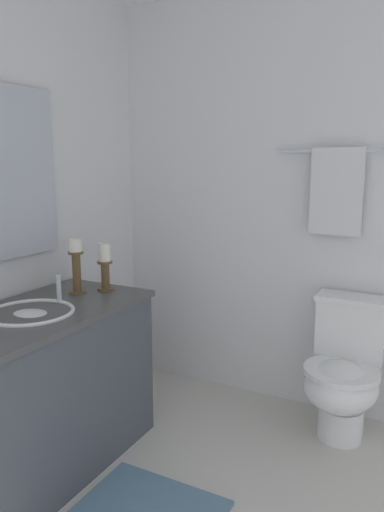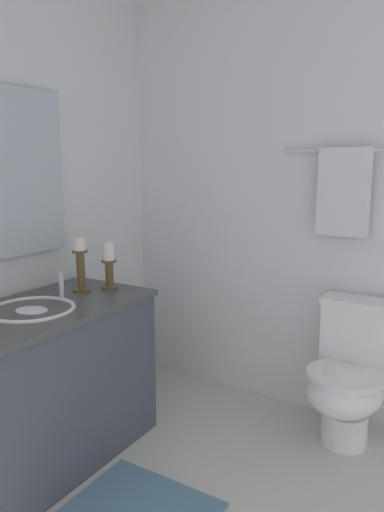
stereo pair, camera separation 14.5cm
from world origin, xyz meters
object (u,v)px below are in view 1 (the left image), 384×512
Objects in this scene: towel_near_vanity at (336,192)px; bath_mat at (149,511)px; candle_holder_tall at (105,265)px; vanity_cabinet at (36,394)px; sink_basin at (31,321)px; toilet at (344,373)px; towel_bar at (339,151)px; candle_holder_short at (76,265)px.

towel_near_vanity is 1.83m from bath_mat.
vanity_cabinet is at bearing -96.01° from candle_holder_tall.
candle_holder_tall reaches higher than sink_basin.
toilet is 1.19m from towel_bar.
sink_basin is at bearing -141.00° from toilet.
candle_holder_tall is at bearing 83.98° from sink_basin.
vanity_cabinet is 2.02× the size of bath_mat.
vanity_cabinet is at bearing -90.00° from sink_basin.
candle_holder_short is 1.20m from bath_mat.
sink_basin reaches higher than vanity_cabinet.
bath_mat is (-0.46, -1.20, -1.30)m from towel_near_vanity.
bath_mat is (0.62, 0.00, -0.39)m from vanity_cabinet.
sink_basin is at bearing -96.02° from candle_holder_tall.
toilet is (1.17, 0.50, -0.56)m from candle_holder_tall.
toilet reaches higher than bath_mat.
towel_bar is (1.09, 1.21, 0.77)m from sink_basin.
candle_holder_short reaches higher than sink_basin.
towel_bar is (1.13, 0.85, 0.58)m from candle_holder_short.
towel_near_vanity is (-0.13, 0.20, 0.94)m from toilet.
towel_bar is (-0.13, 0.22, 1.16)m from toilet.
towel_near_vanity reaches higher than toilet.
candle_holder_tall is 0.42× the size of bath_mat.
candle_holder_tall is 1.39m from toilet.
bath_mat is (-0.46, -1.21, -1.52)m from towel_bar.
towel_near_vanity reaches higher than candle_holder_tall.
towel_near_vanity reaches higher than candle_holder_short.
vanity_cabinet is 3.02× the size of sink_basin.
candle_holder_short is (-0.09, -0.13, 0.02)m from candle_holder_tall.
towel_near_vanity is (1.13, 0.83, 0.36)m from candle_holder_short.
towel_bar is 2.00m from bath_mat.
candle_holder_tall is 1.19m from bath_mat.
sink_basin is 1.62m from toilet.
vanity_cabinet is 4.21× the size of candle_holder_short.
towel_near_vanity reaches higher than bath_mat.
sink_basin is 0.41m from candle_holder_short.
toilet is (1.22, 0.99, -0.39)m from sink_basin.
candle_holder_tall is 0.36× the size of towel_bar.
candle_holder_short is 0.48× the size of bath_mat.
vanity_cabinet reaches higher than bath_mat.
candle_holder_tall is 1.31m from towel_near_vanity.
towel_bar is 1.17× the size of bath_mat.
towel_bar is 0.22m from towel_near_vanity.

